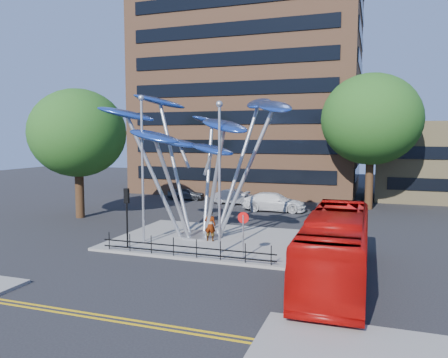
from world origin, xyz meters
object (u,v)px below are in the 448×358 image
at_px(traffic_light_island, 127,205).
at_px(red_bus, 336,247).
at_px(parked_car_left, 186,193).
at_px(street_lamp_left, 142,157).
at_px(pedestrian, 210,225).
at_px(parked_car_mid, 234,197).
at_px(tree_right, 371,120).
at_px(leaf_sculpture, 201,131).
at_px(no_entry_sign_island, 243,227).
at_px(parked_car_right, 274,202).
at_px(tree_left, 78,133).
at_px(street_lamp_right, 219,163).

height_order(traffic_light_island, red_bus, traffic_light_island).
bearing_deg(parked_car_left, street_lamp_left, -171.55).
height_order(red_bus, pedestrian, red_bus).
height_order(pedestrian, parked_car_mid, pedestrian).
height_order(tree_right, pedestrian, tree_right).
xyz_separation_m(street_lamp_left, parked_car_left, (-5.45, 18.42, -4.70)).
height_order(leaf_sculpture, no_entry_sign_island, leaf_sculpture).
relative_size(red_bus, parked_car_right, 2.05).
relative_size(pedestrian, parked_car_mid, 0.45).
relative_size(red_bus, parked_car_mid, 2.64).
xyz_separation_m(tree_right, red_bus, (-1.10, -21.18, -6.46)).
height_order(traffic_light_island, parked_car_mid, traffic_light_island).
height_order(parked_car_mid, parked_car_right, parked_car_right).
distance_m(tree_right, street_lamp_left, 22.49).
distance_m(tree_left, leaf_sculpture, 12.38).
bearing_deg(no_entry_sign_island, street_lamp_left, 171.39).
bearing_deg(street_lamp_left, parked_car_mid, 89.43).
bearing_deg(red_bus, no_entry_sign_island, 160.15).
bearing_deg(red_bus, parked_car_right, 110.45).
distance_m(pedestrian, parked_car_mid, 15.69).
relative_size(leaf_sculpture, red_bus, 1.12).
height_order(street_lamp_left, pedestrian, street_lamp_left).
distance_m(tree_left, street_lamp_right, 16.19).
distance_m(no_entry_sign_island, parked_car_left, 22.82).
xyz_separation_m(traffic_light_island, pedestrian, (4.01, 2.94, -1.49)).
distance_m(tree_right, red_bus, 22.17).
relative_size(tree_right, pedestrian, 6.23).
height_order(leaf_sculpture, traffic_light_island, leaf_sculpture).
distance_m(red_bus, pedestrian, 9.15).
distance_m(tree_left, parked_car_mid, 15.70).
relative_size(tree_right, traffic_light_island, 3.54).
bearing_deg(parked_car_right, traffic_light_island, 159.54).
height_order(traffic_light_island, pedestrian, traffic_light_island).
bearing_deg(parked_car_mid, no_entry_sign_island, -159.13).
height_order(tree_right, parked_car_right, tree_right).
distance_m(leaf_sculpture, pedestrian, 5.98).
relative_size(traffic_light_island, red_bus, 0.30).
height_order(red_bus, parked_car_left, red_bus).
distance_m(leaf_sculpture, red_bus, 11.95).
height_order(street_lamp_right, parked_car_left, street_lamp_right).
bearing_deg(street_lamp_right, street_lamp_left, 174.29).
height_order(tree_left, parked_car_right, tree_left).
distance_m(no_entry_sign_island, parked_car_right, 15.80).
bearing_deg(parked_car_mid, parked_car_right, -118.15).
height_order(tree_left, street_lamp_right, tree_left).
bearing_deg(parked_car_left, traffic_light_island, -173.73).
height_order(parked_car_left, parked_car_right, parked_car_right).
bearing_deg(parked_car_right, parked_car_mid, 57.91).
xyz_separation_m(tree_right, street_lamp_right, (-7.50, -19.00, -2.94)).
bearing_deg(tree_right, tree_left, -151.39).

